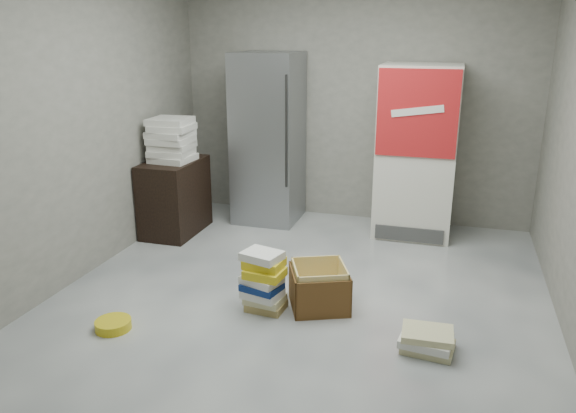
# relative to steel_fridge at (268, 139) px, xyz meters

# --- Properties ---
(ground) EXTENTS (5.00, 5.00, 0.00)m
(ground) POSITION_rel_steel_fridge_xyz_m (0.90, -2.13, -0.95)
(ground) COLOR silver
(ground) RESTS_ON ground
(room_shell) EXTENTS (4.04, 5.04, 2.82)m
(room_shell) POSITION_rel_steel_fridge_xyz_m (0.90, -2.13, 0.85)
(room_shell) COLOR gray
(room_shell) RESTS_ON ground
(steel_fridge) EXTENTS (0.70, 0.72, 1.90)m
(steel_fridge) POSITION_rel_steel_fridge_xyz_m (0.00, 0.00, 0.00)
(steel_fridge) COLOR gray
(steel_fridge) RESTS_ON ground
(coke_cooler) EXTENTS (0.80, 0.73, 1.80)m
(coke_cooler) POSITION_rel_steel_fridge_xyz_m (1.65, -0.01, -0.05)
(coke_cooler) COLOR silver
(coke_cooler) RESTS_ON ground
(wood_shelf) EXTENTS (0.50, 0.80, 0.80)m
(wood_shelf) POSITION_rel_steel_fridge_xyz_m (-0.83, -0.73, -0.55)
(wood_shelf) COLOR black
(wood_shelf) RESTS_ON ground
(supply_box_stack) EXTENTS (0.44, 0.44, 0.45)m
(supply_box_stack) POSITION_rel_steel_fridge_xyz_m (-0.82, -0.74, 0.08)
(supply_box_stack) COLOR white
(supply_box_stack) RESTS_ON wood_shelf
(phonebook_stack_main) EXTENTS (0.36, 0.31, 0.49)m
(phonebook_stack_main) POSITION_rel_steel_fridge_xyz_m (0.68, -2.16, -0.70)
(phonebook_stack_main) COLOR #A18A4F
(phonebook_stack_main) RESTS_ON ground
(phonebook_stack_side) EXTENTS (0.39, 0.32, 0.16)m
(phonebook_stack_side) POSITION_rel_steel_fridge_xyz_m (1.95, -2.40, -0.87)
(phonebook_stack_side) COLOR beige
(phonebook_stack_side) RESTS_ON ground
(cardboard_box) EXTENTS (0.58, 0.58, 0.36)m
(cardboard_box) POSITION_rel_steel_fridge_xyz_m (1.08, -1.98, -0.80)
(cardboard_box) COLOR gold
(cardboard_box) RESTS_ON ground
(bucket_lid) EXTENTS (0.29, 0.29, 0.07)m
(bucket_lid) POSITION_rel_steel_fridge_xyz_m (-0.30, -2.77, -0.91)
(bucket_lid) COLOR gold
(bucket_lid) RESTS_ON ground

